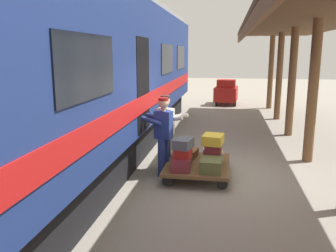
{
  "coord_description": "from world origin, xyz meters",
  "views": [
    {
      "loc": [
        -0.01,
        7.37,
        2.63
      ],
      "look_at": [
        1.17,
        0.38,
        1.15
      ],
      "focal_mm": 37.66,
      "sensor_mm": 36.0,
      "label": 1
    }
  ],
  "objects_px": {
    "suitcase_orange_carryall": "(213,147)",
    "porter_by_door": "(166,130)",
    "suitcase_yellow_case": "(213,139)",
    "suitcase_navy_fabric": "(212,159)",
    "suitcase_brown_leather": "(186,153)",
    "suitcase_slate_roller": "(183,144)",
    "train_car": "(77,79)",
    "suitcase_olive_duffel": "(211,165)",
    "baggage_tug": "(226,92)",
    "suitcase_maroon_trunk": "(213,149)",
    "luggage_cart": "(198,165)",
    "suitcase_tan_vintage": "(184,157)",
    "suitcase_burgundy_valise": "(181,163)",
    "suitcase_red_plastic": "(183,153)",
    "porter_in_overalls": "(163,134)",
    "suitcase_cream_canvas": "(213,154)"
  },
  "relations": [
    {
      "from": "suitcase_orange_carryall",
      "to": "porter_by_door",
      "type": "bearing_deg",
      "value": 10.02
    },
    {
      "from": "suitcase_yellow_case",
      "to": "suitcase_navy_fabric",
      "type": "bearing_deg",
      "value": 68.24
    },
    {
      "from": "suitcase_brown_leather",
      "to": "suitcase_slate_roller",
      "type": "relative_size",
      "value": 1.15
    },
    {
      "from": "suitcase_orange_carryall",
      "to": "suitcase_yellow_case",
      "type": "bearing_deg",
      "value": 91.46
    },
    {
      "from": "train_car",
      "to": "suitcase_olive_duffel",
      "type": "distance_m",
      "value": 3.47
    },
    {
      "from": "suitcase_yellow_case",
      "to": "porter_by_door",
      "type": "distance_m",
      "value": 1.1
    },
    {
      "from": "suitcase_yellow_case",
      "to": "baggage_tug",
      "type": "height_order",
      "value": "baggage_tug"
    },
    {
      "from": "suitcase_yellow_case",
      "to": "suitcase_brown_leather",
      "type": "bearing_deg",
      "value": -35.46
    },
    {
      "from": "suitcase_maroon_trunk",
      "to": "suitcase_yellow_case",
      "type": "height_order",
      "value": "suitcase_yellow_case"
    },
    {
      "from": "suitcase_maroon_trunk",
      "to": "luggage_cart",
      "type": "bearing_deg",
      "value": -0.81
    },
    {
      "from": "suitcase_tan_vintage",
      "to": "suitcase_slate_roller",
      "type": "xyz_separation_m",
      "value": [
        -0.04,
        0.47,
        0.43
      ]
    },
    {
      "from": "suitcase_burgundy_valise",
      "to": "suitcase_red_plastic",
      "type": "height_order",
      "value": "suitcase_red_plastic"
    },
    {
      "from": "suitcase_navy_fabric",
      "to": "suitcase_maroon_trunk",
      "type": "height_order",
      "value": "suitcase_maroon_trunk"
    },
    {
      "from": "porter_in_overalls",
      "to": "baggage_tug",
      "type": "distance_m",
      "value": 11.09
    },
    {
      "from": "suitcase_burgundy_valise",
      "to": "suitcase_maroon_trunk",
      "type": "distance_m",
      "value": 0.8
    },
    {
      "from": "luggage_cart",
      "to": "suitcase_orange_carryall",
      "type": "distance_m",
      "value": 0.65
    },
    {
      "from": "suitcase_brown_leather",
      "to": "suitcase_olive_duffel",
      "type": "xyz_separation_m",
      "value": [
        -0.61,
        0.94,
        0.04
      ]
    },
    {
      "from": "suitcase_tan_vintage",
      "to": "suitcase_yellow_case",
      "type": "xyz_separation_m",
      "value": [
        -0.62,
        -0.03,
        0.41
      ]
    },
    {
      "from": "baggage_tug",
      "to": "suitcase_slate_roller",
      "type": "bearing_deg",
      "value": 86.04
    },
    {
      "from": "train_car",
      "to": "porter_in_overalls",
      "type": "bearing_deg",
      "value": 176.1
    },
    {
      "from": "suitcase_maroon_trunk",
      "to": "porter_in_overalls",
      "type": "distance_m",
      "value": 1.12
    },
    {
      "from": "suitcase_orange_carryall",
      "to": "suitcase_cream_canvas",
      "type": "bearing_deg",
      "value": 92.48
    },
    {
      "from": "suitcase_brown_leather",
      "to": "suitcase_burgundy_valise",
      "type": "relative_size",
      "value": 0.94
    },
    {
      "from": "luggage_cart",
      "to": "suitcase_maroon_trunk",
      "type": "height_order",
      "value": "suitcase_maroon_trunk"
    },
    {
      "from": "luggage_cart",
      "to": "suitcase_yellow_case",
      "type": "xyz_separation_m",
      "value": [
        -0.32,
        -0.03,
        0.58
      ]
    },
    {
      "from": "train_car",
      "to": "porter_by_door",
      "type": "bearing_deg",
      "value": -173.55
    },
    {
      "from": "suitcase_cream_canvas",
      "to": "suitcase_red_plastic",
      "type": "height_order",
      "value": "suitcase_red_plastic"
    },
    {
      "from": "suitcase_olive_duffel",
      "to": "porter_by_door",
      "type": "distance_m",
      "value": 1.4
    },
    {
      "from": "suitcase_tan_vintage",
      "to": "suitcase_cream_canvas",
      "type": "height_order",
      "value": "suitcase_tan_vintage"
    },
    {
      "from": "suitcase_orange_carryall",
      "to": "baggage_tug",
      "type": "xyz_separation_m",
      "value": [
        -0.22,
        -10.48,
        0.08
      ]
    },
    {
      "from": "suitcase_olive_duffel",
      "to": "suitcase_maroon_trunk",
      "type": "xyz_separation_m",
      "value": [
        -0.01,
        -0.47,
        0.2
      ]
    },
    {
      "from": "suitcase_yellow_case",
      "to": "suitcase_cream_canvas",
      "type": "bearing_deg",
      "value": -88.58
    },
    {
      "from": "suitcase_brown_leather",
      "to": "suitcase_burgundy_valise",
      "type": "height_order",
      "value": "suitcase_burgundy_valise"
    },
    {
      "from": "suitcase_red_plastic",
      "to": "suitcase_yellow_case",
      "type": "distance_m",
      "value": 0.78
    },
    {
      "from": "suitcase_cream_canvas",
      "to": "baggage_tug",
      "type": "distance_m",
      "value": 10.5
    },
    {
      "from": "porter_by_door",
      "to": "baggage_tug",
      "type": "xyz_separation_m",
      "value": [
        -1.27,
        -10.66,
        -0.3
      ]
    },
    {
      "from": "suitcase_navy_fabric",
      "to": "suitcase_red_plastic",
      "type": "xyz_separation_m",
      "value": [
        0.57,
        0.46,
        0.25
      ]
    },
    {
      "from": "suitcase_brown_leather",
      "to": "suitcase_tan_vintage",
      "type": "bearing_deg",
      "value": 90.0
    },
    {
      "from": "suitcase_burgundy_valise",
      "to": "porter_in_overalls",
      "type": "height_order",
      "value": "porter_in_overalls"
    },
    {
      "from": "suitcase_slate_roller",
      "to": "suitcase_yellow_case",
      "type": "bearing_deg",
      "value": -139.41
    },
    {
      "from": "train_car",
      "to": "luggage_cart",
      "type": "distance_m",
      "value": 3.25
    },
    {
      "from": "suitcase_tan_vintage",
      "to": "suitcase_burgundy_valise",
      "type": "height_order",
      "value": "suitcase_burgundy_valise"
    },
    {
      "from": "luggage_cart",
      "to": "suitcase_orange_carryall",
      "type": "bearing_deg",
      "value": -122.01
    },
    {
      "from": "suitcase_tan_vintage",
      "to": "suitcase_orange_carryall",
      "type": "xyz_separation_m",
      "value": [
        -0.61,
        -0.49,
        0.13
      ]
    },
    {
      "from": "suitcase_maroon_trunk",
      "to": "suitcase_olive_duffel",
      "type": "bearing_deg",
      "value": 88.51
    },
    {
      "from": "train_car",
      "to": "suitcase_orange_carryall",
      "type": "height_order",
      "value": "train_car"
    },
    {
      "from": "suitcase_cream_canvas",
      "to": "baggage_tug",
      "type": "xyz_separation_m",
      "value": [
        -0.22,
        -10.49,
        0.25
      ]
    },
    {
      "from": "suitcase_maroon_trunk",
      "to": "suitcase_slate_roller",
      "type": "height_order",
      "value": "suitcase_slate_roller"
    },
    {
      "from": "suitcase_navy_fabric",
      "to": "suitcase_orange_carryall",
      "type": "distance_m",
      "value": 0.51
    },
    {
      "from": "suitcase_navy_fabric",
      "to": "suitcase_burgundy_valise",
      "type": "xyz_separation_m",
      "value": [
        0.61,
        0.47,
        0.02
      ]
    }
  ]
}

